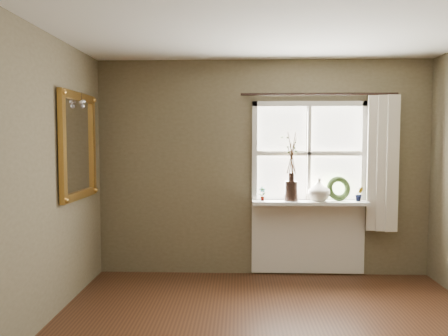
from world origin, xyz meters
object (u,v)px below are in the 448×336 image
dark_jug (291,191)px  gilt_mirror (78,146)px  cream_vase (319,190)px  wreath (338,191)px

dark_jug → gilt_mirror: gilt_mirror is taller
dark_jug → cream_vase: bearing=0.0°
wreath → gilt_mirror: 2.99m
cream_vase → wreath: bearing=9.6°
cream_vase → wreath: size_ratio=0.90×
cream_vase → gilt_mirror: 2.76m
dark_jug → wreath: 0.56m
dark_jug → wreath: size_ratio=0.79×
dark_jug → gilt_mirror: size_ratio=0.21×
dark_jug → cream_vase: 0.33m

